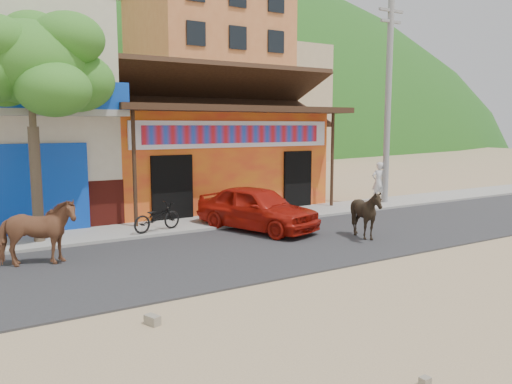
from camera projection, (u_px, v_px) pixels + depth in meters
ground at (313, 274)px, 10.62m from camera, size 120.00×120.00×0.00m
road at (253, 249)px, 12.74m from camera, size 60.00×5.00×0.04m
sidewalk at (196, 224)px, 15.71m from camera, size 60.00×2.00×0.12m
dance_club at (200, 160)px, 19.90m from camera, size 8.00×6.00×3.60m
apartment_front at (206, 84)px, 34.81m from camera, size 9.00×9.00×12.00m
apartment_rear at (269, 105)px, 44.64m from camera, size 8.00×8.00×10.00m
hillside at (2, 61)px, 68.48m from camera, size 100.00×40.00×24.00m
tree at (33, 127)px, 12.78m from camera, size 3.00×3.00×6.00m
utility_pole at (388, 100)px, 19.36m from camera, size 0.24×0.24×8.00m
cow_tan at (36, 233)px, 11.04m from camera, size 1.89×1.17×1.48m
cow_dark at (366, 214)px, 13.70m from camera, size 1.66×1.62×1.38m
red_car at (257, 208)px, 14.87m from camera, size 2.78×4.22×1.33m
scooter at (157, 217)px, 14.36m from camera, size 1.64×0.93×0.82m
pedestrian at (379, 182)px, 19.83m from camera, size 0.66×0.52×1.60m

